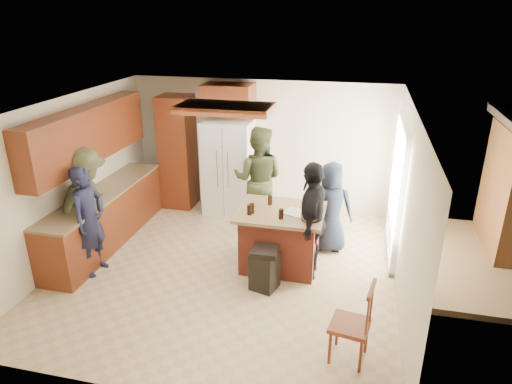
% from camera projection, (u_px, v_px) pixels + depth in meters
% --- Properties ---
extents(person_front_left, '(0.50, 0.64, 1.67)m').
position_uv_depth(person_front_left, '(89.00, 221.00, 6.62)').
color(person_front_left, '#191B32').
rests_on(person_front_left, ground).
extents(person_behind_left, '(0.92, 0.57, 1.88)m').
position_uv_depth(person_behind_left, '(258.00, 179.00, 7.94)').
color(person_behind_left, '#363E24').
rests_on(person_behind_left, ground).
extents(person_behind_right, '(0.74, 0.50, 1.50)m').
position_uv_depth(person_behind_right, '(330.00, 207.00, 7.30)').
color(person_behind_right, black).
rests_on(person_behind_right, ground).
extents(person_side_right, '(0.55, 1.04, 1.76)m').
position_uv_depth(person_side_right, '(312.00, 220.00, 6.55)').
color(person_side_right, black).
rests_on(person_side_right, ground).
extents(person_counter, '(0.70, 1.23, 1.80)m').
position_uv_depth(person_counter, '(88.00, 205.00, 7.01)').
color(person_counter, '#373921').
rests_on(person_counter, ground).
extents(left_cabinetry, '(0.64, 3.00, 2.30)m').
position_uv_depth(left_cabinetry, '(99.00, 190.00, 7.44)').
color(left_cabinetry, maroon).
rests_on(left_cabinetry, ground).
extents(back_wall_units, '(1.80, 0.60, 2.45)m').
position_uv_depth(back_wall_units, '(190.00, 139.00, 8.71)').
color(back_wall_units, maroon).
rests_on(back_wall_units, ground).
extents(refrigerator, '(0.90, 0.76, 1.80)m').
position_uv_depth(refrigerator, '(229.00, 167.00, 8.65)').
color(refrigerator, white).
rests_on(refrigerator, ground).
extents(kitchen_island, '(1.28, 1.03, 0.93)m').
position_uv_depth(kitchen_island, '(280.00, 238.00, 6.91)').
color(kitchen_island, maroon).
rests_on(kitchen_island, ground).
extents(island_items, '(1.03, 0.71, 0.15)m').
position_uv_depth(island_items, '(290.00, 212.00, 6.59)').
color(island_items, silver).
rests_on(island_items, kitchen_island).
extents(trash_bin, '(0.42, 0.42, 0.63)m').
position_uv_depth(trash_bin, '(265.00, 268.00, 6.40)').
color(trash_bin, black).
rests_on(trash_bin, ground).
extents(spindle_chair, '(0.49, 0.49, 0.99)m').
position_uv_depth(spindle_chair, '(352.00, 325.00, 5.04)').
color(spindle_chair, maroon).
rests_on(spindle_chair, ground).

